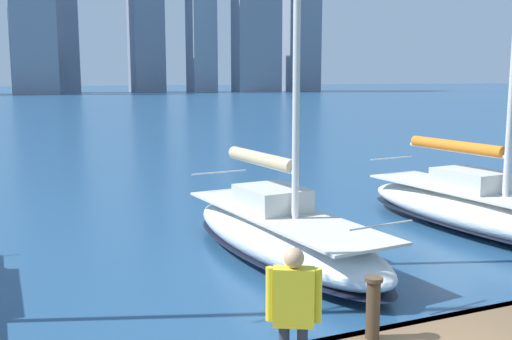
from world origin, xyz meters
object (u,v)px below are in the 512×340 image
object	(u,v)px
person_yellow_shirt	(294,307)
mooring_post	(373,307)
sailboat_orange	(483,208)
sailboat_tan	(281,231)

from	to	relation	value
person_yellow_shirt	mooring_post	distance (m)	2.04
sailboat_orange	mooring_post	world-z (taller)	sailboat_orange
person_yellow_shirt	sailboat_orange	bearing A→B (deg)	-144.53
sailboat_tan	person_yellow_shirt	size ratio (longest dim) A/B	6.41
mooring_post	sailboat_orange	bearing A→B (deg)	-142.91
sailboat_orange	person_yellow_shirt	bearing A→B (deg)	35.47
sailboat_tan	person_yellow_shirt	xyz separation A→B (m)	(2.98, 6.55, 0.99)
sailboat_orange	mooring_post	size ratio (longest dim) A/B	13.13
sailboat_tan	mooring_post	size ratio (longest dim) A/B	12.56
person_yellow_shirt	mooring_post	xyz separation A→B (m)	(-1.73, -0.90, -0.60)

